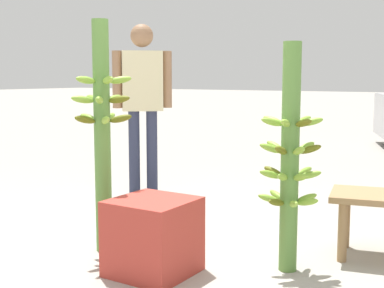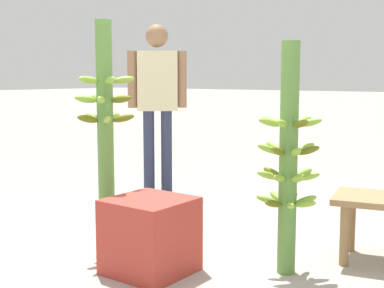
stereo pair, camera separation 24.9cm
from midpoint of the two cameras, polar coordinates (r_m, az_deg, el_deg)
The scene contains 5 objects.
ground_plane at distance 3.41m, azimuth -4.48°, elevation -13.24°, with size 80.00×80.00×0.00m, color #9E998E.
banana_stalk_left at distance 3.66m, azimuth -11.49°, elevation 1.50°, with size 0.41×0.41×1.56m.
banana_stalk_center at distance 3.25m, azimuth 8.26°, elevation -1.63°, with size 0.39×0.39×1.40m.
vendor_person at distance 5.44m, azimuth -6.62°, elevation 5.49°, with size 0.51×0.47×1.71m.
produce_crate at distance 3.29m, azimuth -6.37°, elevation -9.80°, with size 0.46×0.46×0.46m.
Camera 1 is at (1.83, -2.61, 1.19)m, focal length 50.00 mm.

